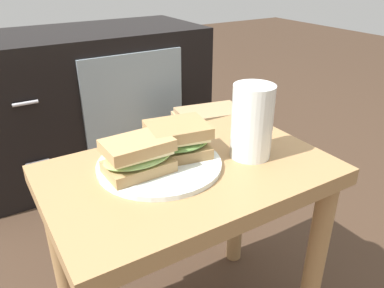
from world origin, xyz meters
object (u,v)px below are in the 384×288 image
at_px(plate, 159,164).
at_px(beer_glass, 252,123).
at_px(paper_bag, 209,155).
at_px(sandwich_back, 178,139).
at_px(sandwich_front, 138,156).
at_px(tv_cabinet, 87,102).

xyz_separation_m(plate, beer_glass, (0.18, -0.06, 0.07)).
bearing_deg(paper_bag, sandwich_back, -131.08).
relative_size(plate, sandwich_front, 1.82).
xyz_separation_m(tv_cabinet, paper_bag, (0.29, -0.48, -0.11)).
relative_size(tv_cabinet, sandwich_front, 7.11).
height_order(sandwich_back, beer_glass, beer_glass).
bearing_deg(beer_glass, plate, 162.84).
distance_m(beer_glass, paper_bag, 0.65).
bearing_deg(beer_glass, sandwich_back, 152.96).
bearing_deg(plate, sandwich_back, 13.55).
bearing_deg(sandwich_front, plate, 13.55).
distance_m(tv_cabinet, beer_glass, 1.00).
bearing_deg(paper_bag, plate, -133.86).
relative_size(sandwich_back, beer_glass, 0.96).
relative_size(plate, beer_glass, 1.62).
relative_size(sandwich_front, beer_glass, 0.89).
bearing_deg(plate, tv_cabinet, 82.14).
height_order(tv_cabinet, plate, tv_cabinet).
relative_size(tv_cabinet, paper_bag, 2.69).
bearing_deg(sandwich_back, tv_cabinet, 85.11).
height_order(tv_cabinet, paper_bag, tv_cabinet).
height_order(plate, beer_glass, beer_glass).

